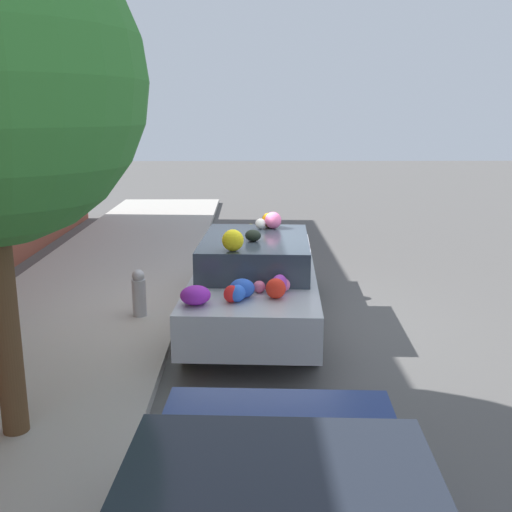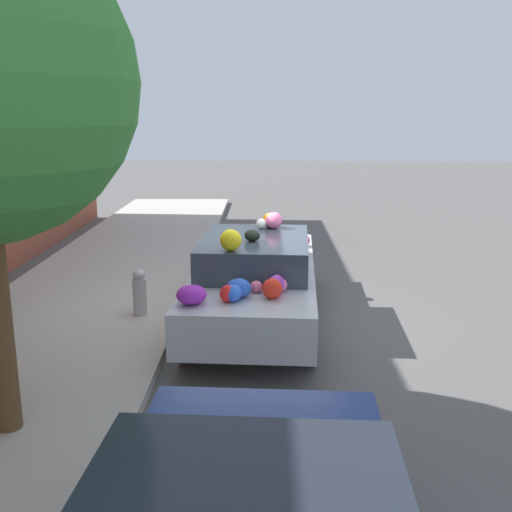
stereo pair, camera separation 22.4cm
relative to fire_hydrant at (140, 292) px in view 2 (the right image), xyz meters
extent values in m
plane|color=#565451|center=(0.04, -1.67, -0.47)|extent=(60.00, 60.00, 0.00)
cube|color=#B2ADA3|center=(0.04, 1.03, -0.41)|extent=(24.00, 3.20, 0.13)
cylinder|color=#B2B2B7|center=(0.00, 0.00, -0.07)|extent=(0.20, 0.20, 0.55)
sphere|color=#B2B2B7|center=(0.00, 0.00, 0.26)|extent=(0.18, 0.18, 0.18)
cube|color=#B7BABF|center=(0.04, -1.71, 0.13)|extent=(4.66, 1.93, 0.55)
cube|color=#333D47|center=(-0.14, -1.70, 0.63)|extent=(2.14, 1.59, 0.45)
cylinder|color=black|center=(1.50, -1.03, -0.14)|extent=(0.66, 0.22, 0.66)
cylinder|color=black|center=(1.41, -2.56, -0.14)|extent=(0.66, 0.22, 0.66)
cylinder|color=black|center=(-1.33, -0.87, -0.14)|extent=(0.66, 0.22, 0.66)
cylinder|color=black|center=(-1.42, -2.40, -0.14)|extent=(0.66, 0.22, 0.66)
sphere|color=pink|center=(0.53, -1.98, 0.98)|extent=(0.26, 0.26, 0.25)
sphere|color=white|center=(0.51, -1.79, 0.93)|extent=(0.21, 0.21, 0.16)
ellipsoid|color=pink|center=(1.27, -2.42, 0.52)|extent=(0.36, 0.40, 0.22)
ellipsoid|color=blue|center=(-1.68, -1.47, 0.51)|extent=(0.28, 0.24, 0.20)
sphere|color=red|center=(-1.56, -1.93, 0.53)|extent=(0.31, 0.31, 0.24)
ellipsoid|color=black|center=(-0.38, -1.67, 0.94)|extent=(0.30, 0.30, 0.16)
ellipsoid|color=blue|center=(-1.53, -1.53, 0.53)|extent=(0.37, 0.38, 0.23)
ellipsoid|color=#AF3DBC|center=(-1.37, -1.98, 0.53)|extent=(0.34, 0.28, 0.24)
sphere|color=pink|center=(-1.29, -2.04, 0.49)|extent=(0.21, 0.21, 0.17)
ellipsoid|color=red|center=(-1.71, -1.41, 0.51)|extent=(0.26, 0.26, 0.20)
sphere|color=yellow|center=(1.51, -1.64, 0.58)|extent=(0.46, 0.46, 0.33)
sphere|color=olive|center=(1.03, -1.43, 0.53)|extent=(0.31, 0.31, 0.23)
sphere|color=yellow|center=(-0.97, -1.41, 0.99)|extent=(0.38, 0.38, 0.28)
ellipsoid|color=purple|center=(-1.78, -0.99, 0.52)|extent=(0.48, 0.47, 0.22)
ellipsoid|color=pink|center=(-1.33, -1.74, 0.48)|extent=(0.18, 0.18, 0.15)
sphere|color=orange|center=(0.64, -1.91, 0.96)|extent=(0.31, 0.31, 0.22)
camera|label=1|loc=(-8.39, -1.62, 2.58)|focal=42.00mm
camera|label=2|loc=(-8.39, -1.84, 2.58)|focal=42.00mm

